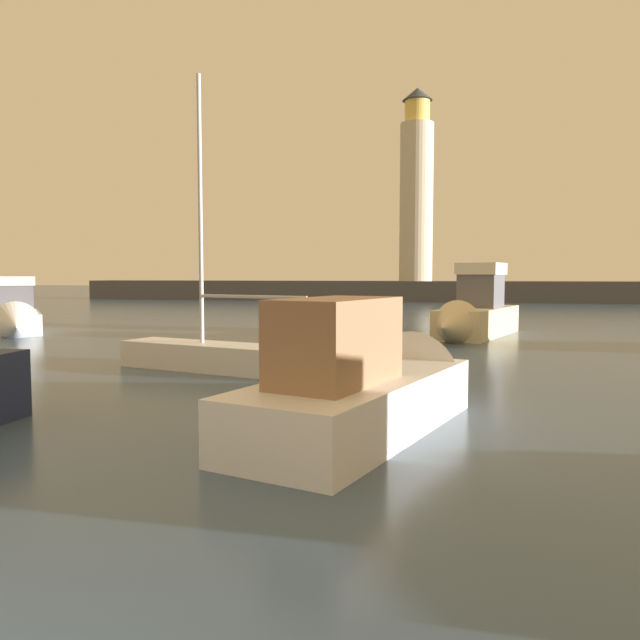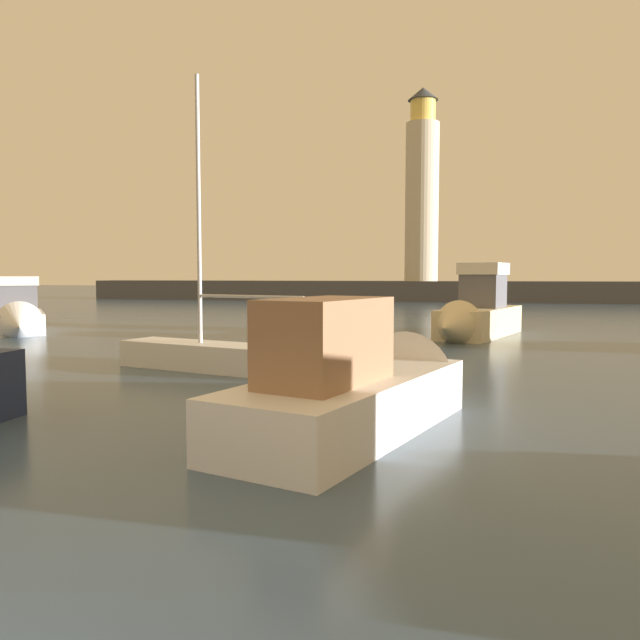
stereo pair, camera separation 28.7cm
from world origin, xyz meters
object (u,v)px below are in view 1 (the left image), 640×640
object	(u,v)px
lighthouse	(416,191)
motorboat_3	(382,383)
motorboat_4	(15,316)
motorboat_5	(472,315)
sailboat_moored	(220,355)
mooring_buoy	(363,332)

from	to	relation	value
lighthouse	motorboat_3	bearing A→B (deg)	-87.12
motorboat_3	motorboat_4	world-z (taller)	motorboat_4
lighthouse	motorboat_5	distance (m)	38.21
sailboat_moored	lighthouse	bearing A→B (deg)	86.97
motorboat_5	motorboat_4	bearing A→B (deg)	-172.91
motorboat_4	sailboat_moored	bearing A→B (deg)	-32.71
motorboat_5	sailboat_moored	bearing A→B (deg)	-122.85
motorboat_3	mooring_buoy	bearing A→B (deg)	99.88
motorboat_4	sailboat_moored	size ratio (longest dim) A/B	0.83
mooring_buoy	motorboat_5	bearing A→B (deg)	39.00
motorboat_3	motorboat_5	distance (m)	16.49
motorboat_3	sailboat_moored	size ratio (longest dim) A/B	0.91
sailboat_moored	mooring_buoy	size ratio (longest dim) A/B	9.21
lighthouse	mooring_buoy	xyz separation A→B (m)	(0.42, -39.99, -10.75)
motorboat_4	motorboat_5	size ratio (longest dim) A/B	0.84
motorboat_3	lighthouse	bearing A→B (deg)	92.88
motorboat_5	sailboat_moored	xyz separation A→B (m)	(-7.24, -11.21, -0.53)
lighthouse	motorboat_4	size ratio (longest dim) A/B	2.79
motorboat_3	sailboat_moored	world-z (taller)	sailboat_moored
sailboat_moored	mooring_buoy	world-z (taller)	sailboat_moored
motorboat_5	mooring_buoy	distance (m)	5.55
lighthouse	sailboat_moored	world-z (taller)	lighthouse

